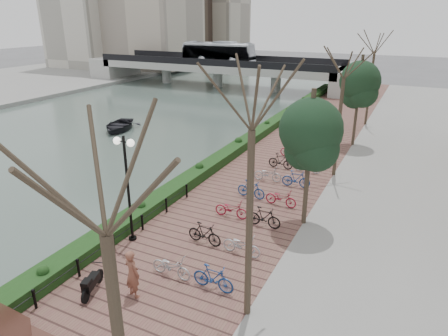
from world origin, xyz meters
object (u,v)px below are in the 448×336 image
Objects in this scene: lamppost at (126,167)px; boat at (119,125)px; motorcycle at (92,282)px; pedestrian at (132,274)px.

lamppost is 1.07× the size of boat.
boat is at bearing 109.51° from motorcycle.
motorcycle is 1.62m from pedestrian.
motorcycle is at bearing -73.96° from lamppost.
motorcycle reaches higher than boat.
lamppost is 21.04m from boat.
pedestrian reaches higher than boat.
pedestrian is at bearing -51.00° from lamppost.
lamppost is at bearing -35.24° from pedestrian.
lamppost reaches higher than pedestrian.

